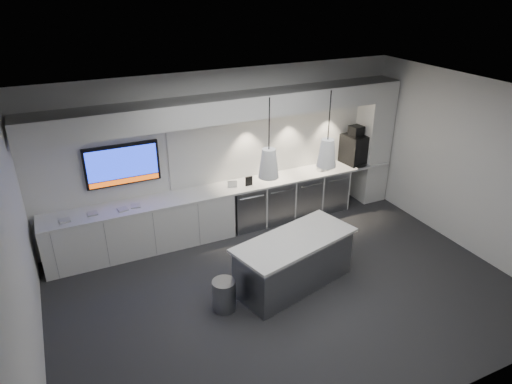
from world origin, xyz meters
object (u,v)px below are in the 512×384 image
wall_tv (122,165)px  bin (224,295)px  coffee_machine (355,148)px  island (294,261)px

wall_tv → bin: 2.87m
coffee_machine → wall_tv: bearing=170.2°
island → coffee_machine: 3.39m
bin → coffee_machine: 4.47m
island → wall_tv: bearing=117.4°
coffee_machine → bin: bearing=-157.1°
island → bin: 1.23m
bin → coffee_machine: size_ratio=0.61×
bin → coffee_machine: bearing=29.7°
island → bin: size_ratio=4.36×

